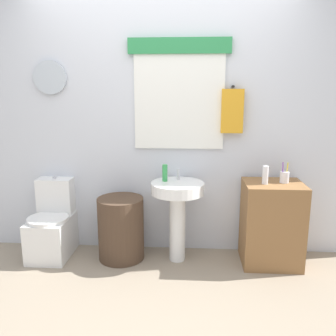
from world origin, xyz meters
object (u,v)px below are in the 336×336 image
at_px(lotion_bottle, 265,175).
at_px(pedestal_sink, 177,203).
at_px(toothbrush_cup, 284,177).
at_px(laundry_hamper, 121,228).
at_px(wooden_cabinet, 271,223).
at_px(toilet, 53,227).
at_px(soap_bottle, 165,173).

bearing_deg(lotion_bottle, pedestal_sink, 177.03).
relative_size(lotion_bottle, toothbrush_cup, 0.88).
distance_m(laundry_hamper, wooden_cabinet, 1.40).
height_order(wooden_cabinet, lotion_bottle, lotion_bottle).
height_order(toilet, laundry_hamper, toilet).
height_order(toilet, wooden_cabinet, wooden_cabinet).
xyz_separation_m(wooden_cabinet, toothbrush_cup, (0.09, 0.02, 0.44)).
bearing_deg(soap_bottle, toilet, -179.24).
relative_size(pedestal_sink, wooden_cabinet, 0.98).
bearing_deg(wooden_cabinet, lotion_bottle, -156.31).
bearing_deg(wooden_cabinet, laundry_hamper, 180.00).
height_order(wooden_cabinet, soap_bottle, soap_bottle).
distance_m(soap_bottle, toothbrush_cup, 1.07).
xyz_separation_m(wooden_cabinet, soap_bottle, (-0.98, 0.05, 0.45)).
bearing_deg(wooden_cabinet, toilet, 179.02).
bearing_deg(lotion_bottle, laundry_hamper, 178.25).
distance_m(laundry_hamper, toothbrush_cup, 1.58).
height_order(laundry_hamper, wooden_cabinet, wooden_cabinet).
height_order(laundry_hamper, soap_bottle, soap_bottle).
distance_m(lotion_bottle, toothbrush_cup, 0.19).
distance_m(wooden_cabinet, lotion_bottle, 0.48).
distance_m(toilet, lotion_bottle, 2.06).
relative_size(laundry_hamper, wooden_cabinet, 0.78).
xyz_separation_m(laundry_hamper, soap_bottle, (0.41, 0.05, 0.54)).
bearing_deg(wooden_cabinet, toothbrush_cup, 12.37).
height_order(lotion_bottle, toothbrush_cup, toothbrush_cup).
relative_size(laundry_hamper, lotion_bottle, 3.67).
distance_m(wooden_cabinet, soap_bottle, 1.08).
bearing_deg(toothbrush_cup, toilet, 179.59).
xyz_separation_m(laundry_hamper, lotion_bottle, (1.31, -0.04, 0.55)).
height_order(toilet, pedestal_sink, pedestal_sink).
relative_size(wooden_cabinet, toothbrush_cup, 4.15).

